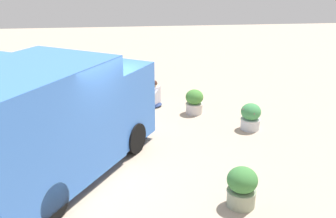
% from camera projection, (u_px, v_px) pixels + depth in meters
% --- Properties ---
extents(ground_plane, '(40.00, 40.00, 0.00)m').
position_uv_depth(ground_plane, '(82.00, 167.00, 8.91)').
color(ground_plane, tan).
extents(food_truck, '(4.69, 5.47, 2.52)m').
position_uv_depth(food_truck, '(49.00, 123.00, 8.16)').
color(food_truck, '#3F7BDE').
rests_on(food_truck, ground_plane).
extents(person_customer, '(0.71, 0.72, 0.86)m').
position_uv_depth(person_customer, '(154.00, 97.00, 12.47)').
color(person_customer, navy).
rests_on(person_customer, ground_plane).
extents(planter_flowering_near, '(0.54, 0.54, 0.74)m').
position_uv_depth(planter_flowering_near, '(251.00, 116.00, 10.79)').
color(planter_flowering_near, silver).
rests_on(planter_flowering_near, ground_plane).
extents(planter_flowering_far, '(0.58, 0.58, 0.79)m').
position_uv_depth(planter_flowering_far, '(242.00, 187.00, 7.38)').
color(planter_flowering_far, gray).
rests_on(planter_flowering_far, ground_plane).
extents(planter_flowering_side, '(0.54, 0.54, 0.74)m').
position_uv_depth(planter_flowering_side, '(194.00, 101.00, 11.92)').
color(planter_flowering_side, beige).
rests_on(planter_flowering_side, ground_plane).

